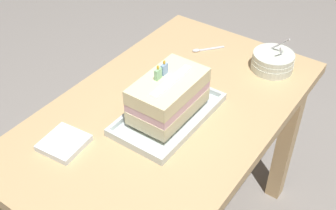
{
  "coord_description": "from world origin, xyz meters",
  "views": [
    {
      "loc": [
        -0.82,
        -0.58,
        1.52
      ],
      "look_at": [
        -0.02,
        -0.01,
        0.71
      ],
      "focal_mm": 45.8,
      "sensor_mm": 36.0,
      "label": 1
    }
  ],
  "objects_px": {
    "bowl_stack": "(273,61)",
    "foil_tray": "(168,115)",
    "serving_spoon_near_tray": "(202,50)",
    "birthday_cake": "(168,95)",
    "napkin_pile": "(64,143)"
  },
  "relations": [
    {
      "from": "bowl_stack",
      "to": "serving_spoon_near_tray",
      "type": "xyz_separation_m",
      "value": [
        -0.04,
        0.26,
        -0.03
      ]
    },
    {
      "from": "bowl_stack",
      "to": "serving_spoon_near_tray",
      "type": "distance_m",
      "value": 0.26
    },
    {
      "from": "foil_tray",
      "to": "serving_spoon_near_tray",
      "type": "bearing_deg",
      "value": 16.76
    },
    {
      "from": "bowl_stack",
      "to": "serving_spoon_near_tray",
      "type": "bearing_deg",
      "value": 98.45
    },
    {
      "from": "birthday_cake",
      "to": "serving_spoon_near_tray",
      "type": "relative_size",
      "value": 2.25
    },
    {
      "from": "bowl_stack",
      "to": "foil_tray",
      "type": "bearing_deg",
      "value": 160.72
    },
    {
      "from": "serving_spoon_near_tray",
      "to": "foil_tray",
      "type": "bearing_deg",
      "value": -163.24
    },
    {
      "from": "serving_spoon_near_tray",
      "to": "napkin_pile",
      "type": "xyz_separation_m",
      "value": [
        -0.64,
        0.05,
        0.01
      ]
    },
    {
      "from": "birthday_cake",
      "to": "serving_spoon_near_tray",
      "type": "height_order",
      "value": "birthday_cake"
    },
    {
      "from": "birthday_cake",
      "to": "bowl_stack",
      "type": "distance_m",
      "value": 0.44
    },
    {
      "from": "birthday_cake",
      "to": "napkin_pile",
      "type": "xyz_separation_m",
      "value": [
        -0.27,
        0.17,
        -0.07
      ]
    },
    {
      "from": "foil_tray",
      "to": "bowl_stack",
      "type": "height_order",
      "value": "bowl_stack"
    },
    {
      "from": "birthday_cake",
      "to": "napkin_pile",
      "type": "height_order",
      "value": "birthday_cake"
    },
    {
      "from": "bowl_stack",
      "to": "napkin_pile",
      "type": "xyz_separation_m",
      "value": [
        -0.68,
        0.31,
        -0.02
      ]
    },
    {
      "from": "serving_spoon_near_tray",
      "to": "birthday_cake",
      "type": "bearing_deg",
      "value": -163.26
    }
  ]
}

